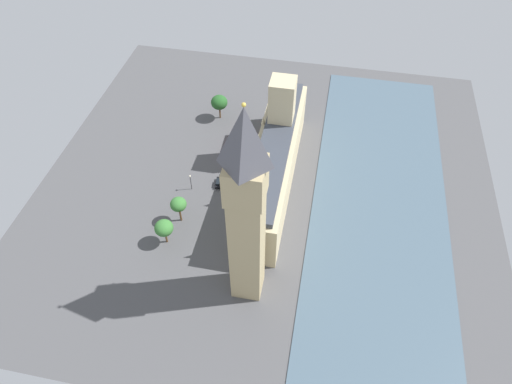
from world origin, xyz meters
name	(u,v)px	position (x,y,z in m)	size (l,w,h in m)	color
ground_plane	(267,181)	(0.00, 0.00, 0.00)	(137.49, 137.49, 0.00)	#4C4C4F
river_thames	(379,196)	(-34.24, 0.00, 0.12)	(39.00, 123.74, 0.25)	#475B6B
parliament_building	(275,158)	(-1.99, -1.35, 8.87)	(11.41, 61.57, 29.48)	#CCBA8E
clock_tower	(246,212)	(-1.71, 37.50, 29.74)	(8.13, 8.13, 57.48)	tan
double_decker_bus_trailing	(237,139)	(12.80, -14.48, 2.63)	(2.97, 10.59, 4.75)	#B20C0F
car_blue_corner	(232,169)	(11.68, -2.00, 0.89)	(2.00, 4.75, 1.74)	navy
car_black_near_tower	(219,183)	(14.37, 4.38, 0.89)	(2.26, 4.61, 1.74)	black
pedestrian_leading	(260,137)	(5.85, -19.27, 0.75)	(0.62, 0.51, 1.68)	navy
plane_tree_kerbside	(219,102)	(21.93, -27.54, 6.59)	(5.75, 5.75, 9.07)	brown
plane_tree_under_trees	(164,228)	(23.11, 28.03, 6.07)	(5.08, 5.08, 8.27)	brown
plane_tree_midblock	(178,204)	(21.54, 19.98, 6.85)	(4.59, 4.59, 8.88)	brown
street_lamp_far_end	(190,180)	(22.05, 7.72, 4.15)	(0.56, 0.56, 5.89)	black
street_lamp_by_river_gate	(219,107)	(22.05, -27.51, 4.54)	(0.56, 0.56, 6.53)	black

